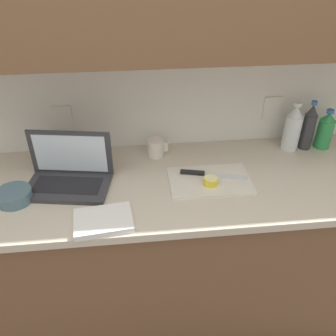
% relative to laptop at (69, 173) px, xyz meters
% --- Properties ---
extents(ground_plane, '(12.00, 12.00, 0.00)m').
position_rel_laptop_xyz_m(ground_plane, '(0.31, -0.03, -0.97)').
color(ground_plane, '#564C47').
rests_on(ground_plane, ground).
extents(wall_back, '(5.20, 0.38, 2.60)m').
position_rel_laptop_xyz_m(wall_back, '(0.31, 0.23, 0.59)').
color(wall_back, white).
rests_on(wall_back, ground_plane).
extents(counter_unit, '(2.43, 0.66, 0.92)m').
position_rel_laptop_xyz_m(counter_unit, '(0.29, -0.03, -0.50)').
color(counter_unit, brown).
rests_on(counter_unit, ground_plane).
extents(laptop, '(0.39, 0.27, 0.23)m').
position_rel_laptop_xyz_m(laptop, '(0.00, 0.00, 0.00)').
color(laptop, '#333338').
rests_on(laptop, counter_unit).
extents(cutting_board, '(0.36, 0.23, 0.01)m').
position_rel_laptop_xyz_m(cutting_board, '(0.61, -0.05, -0.05)').
color(cutting_board, silver).
rests_on(cutting_board, counter_unit).
extents(knife, '(0.30, 0.10, 0.02)m').
position_rel_laptop_xyz_m(knife, '(0.59, -0.01, -0.04)').
color(knife, silver).
rests_on(knife, cutting_board).
extents(lemon_half_cut, '(0.06, 0.06, 0.03)m').
position_rel_laptop_xyz_m(lemon_half_cut, '(0.61, -0.08, -0.03)').
color(lemon_half_cut, yellow).
rests_on(lemon_half_cut, cutting_board).
extents(bottle_green_soda, '(0.08, 0.08, 0.25)m').
position_rel_laptop_xyz_m(bottle_green_soda, '(1.07, 0.19, 0.06)').
color(bottle_green_soda, silver).
rests_on(bottle_green_soda, counter_unit).
extents(bottle_oil_tall, '(0.06, 0.06, 0.26)m').
position_rel_laptop_xyz_m(bottle_oil_tall, '(1.16, 0.19, 0.06)').
color(bottle_oil_tall, '#333338').
rests_on(bottle_oil_tall, counter_unit).
extents(bottle_water_clear, '(0.08, 0.08, 0.21)m').
position_rel_laptop_xyz_m(bottle_water_clear, '(1.25, 0.19, 0.04)').
color(bottle_water_clear, '#2D934C').
rests_on(bottle_water_clear, counter_unit).
extents(measuring_cup, '(0.10, 0.08, 0.09)m').
position_rel_laptop_xyz_m(measuring_cup, '(0.39, 0.19, -0.01)').
color(measuring_cup, silver).
rests_on(measuring_cup, counter_unit).
extents(bowl_white, '(0.14, 0.14, 0.05)m').
position_rel_laptop_xyz_m(bowl_white, '(-0.21, -0.10, -0.03)').
color(bowl_white, slate).
rests_on(bowl_white, counter_unit).
extents(dish_towel, '(0.24, 0.18, 0.02)m').
position_rel_laptop_xyz_m(dish_towel, '(0.15, -0.27, -0.04)').
color(dish_towel, white).
rests_on(dish_towel, counter_unit).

